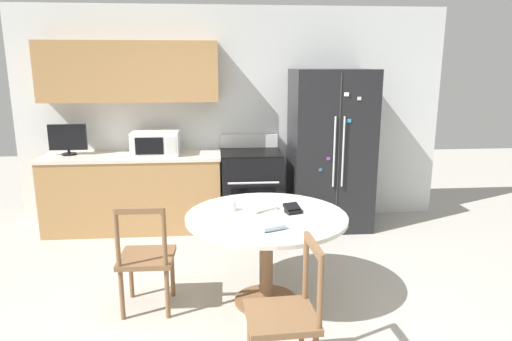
# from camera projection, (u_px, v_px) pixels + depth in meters

# --- Properties ---
(ground_plane) EXTENTS (14.00, 14.00, 0.00)m
(ground_plane) POSITION_uv_depth(u_px,v_px,m) (249.00, 331.00, 3.36)
(ground_plane) COLOR #B2ADA3
(back_wall) EXTENTS (5.20, 0.44, 2.60)m
(back_wall) POSITION_uv_depth(u_px,v_px,m) (208.00, 105.00, 5.53)
(back_wall) COLOR silver
(back_wall) RESTS_ON ground_plane
(kitchen_counter) EXTENTS (2.04, 0.64, 0.90)m
(kitchen_counter) POSITION_uv_depth(u_px,v_px,m) (135.00, 192.00, 5.38)
(kitchen_counter) COLOR #AD7F4C
(kitchen_counter) RESTS_ON ground_plane
(refrigerator) EXTENTS (0.92, 0.76, 1.87)m
(refrigerator) POSITION_uv_depth(u_px,v_px,m) (330.00, 150.00, 5.40)
(refrigerator) COLOR black
(refrigerator) RESTS_ON ground_plane
(oven_range) EXTENTS (0.70, 0.68, 1.08)m
(oven_range) POSITION_uv_depth(u_px,v_px,m) (251.00, 189.00, 5.47)
(oven_range) COLOR black
(oven_range) RESTS_ON ground_plane
(microwave) EXTENTS (0.53, 0.40, 0.27)m
(microwave) POSITION_uv_depth(u_px,v_px,m) (156.00, 143.00, 5.26)
(microwave) COLOR white
(microwave) RESTS_ON kitchen_counter
(countertop_tv) EXTENTS (0.42, 0.16, 0.36)m
(countertop_tv) POSITION_uv_depth(u_px,v_px,m) (68.00, 138.00, 5.23)
(countertop_tv) COLOR black
(countertop_tv) RESTS_ON kitchen_counter
(dining_table) EXTENTS (1.28, 1.28, 0.76)m
(dining_table) POSITION_uv_depth(u_px,v_px,m) (266.00, 231.00, 3.64)
(dining_table) COLOR beige
(dining_table) RESTS_ON ground_plane
(dining_chair_left) EXTENTS (0.43, 0.43, 0.90)m
(dining_chair_left) POSITION_uv_depth(u_px,v_px,m) (146.00, 258.00, 3.58)
(dining_chair_left) COLOR brown
(dining_chair_left) RESTS_ON ground_plane
(dining_chair_near) EXTENTS (0.44, 0.44, 0.90)m
(dining_chair_near) POSITION_uv_depth(u_px,v_px,m) (286.00, 316.00, 2.76)
(dining_chair_near) COLOR brown
(dining_chair_near) RESTS_ON ground_plane
(candle_glass) EXTENTS (0.08, 0.08, 0.08)m
(candle_glass) POSITION_uv_depth(u_px,v_px,m) (232.00, 207.00, 3.70)
(candle_glass) COLOR silver
(candle_glass) RESTS_ON dining_table
(folded_napkin) EXTENTS (0.18, 0.11, 0.05)m
(folded_napkin) POSITION_uv_depth(u_px,v_px,m) (274.00, 227.00, 3.26)
(folded_napkin) COLOR #A3BCDB
(folded_napkin) RESTS_ON dining_table
(wallet) EXTENTS (0.15, 0.16, 0.07)m
(wallet) POSITION_uv_depth(u_px,v_px,m) (293.00, 209.00, 3.66)
(wallet) COLOR black
(wallet) RESTS_ON dining_table
(mail_stack) EXTENTS (0.35, 0.37, 0.02)m
(mail_stack) POSITION_uv_depth(u_px,v_px,m) (257.00, 206.00, 3.80)
(mail_stack) COLOR white
(mail_stack) RESTS_ON dining_table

